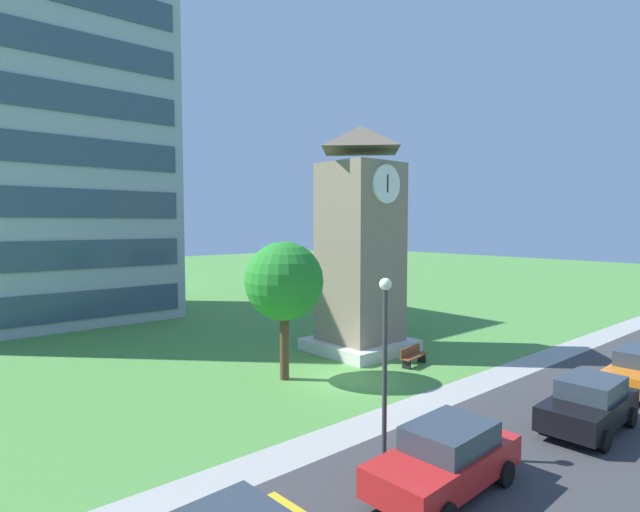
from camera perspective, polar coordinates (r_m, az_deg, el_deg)
ground_plane at (r=22.49m, az=3.21°, el=-13.76°), size 160.00×160.00×0.00m
street_asphalt at (r=17.78m, az=23.67°, el=-18.91°), size 120.00×7.20×0.01m
kerb_strip at (r=19.92m, az=11.70°, el=-16.16°), size 120.00×1.60×0.01m
office_building at (r=39.96m, az=-28.97°, el=9.66°), size 15.54×10.78×22.40m
clock_tower at (r=26.41m, az=4.61°, el=0.61°), size 4.70×4.70×11.79m
park_bench at (r=24.70m, az=10.53°, el=-11.10°), size 1.86×0.78×0.88m
street_lamp at (r=14.73m, az=7.40°, el=-9.95°), size 0.36×0.36×5.21m
tree_near_tower at (r=21.55m, az=-4.11°, el=-2.94°), size 3.40×3.40×5.99m
tree_by_building at (r=33.44m, az=4.91°, el=-2.23°), size 3.21×3.21×4.91m
parked_car_red at (r=13.95m, az=14.12°, el=-21.38°), size 4.58×2.22×1.69m
parked_car_black at (r=19.21m, az=28.27°, el=-14.60°), size 4.36×2.16×1.69m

